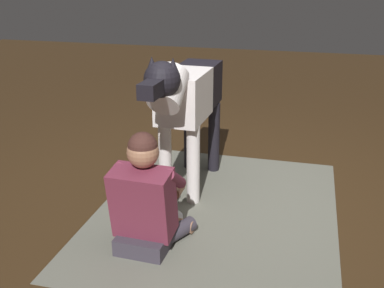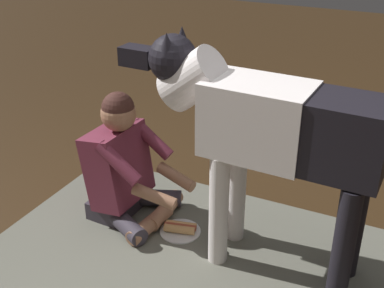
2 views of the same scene
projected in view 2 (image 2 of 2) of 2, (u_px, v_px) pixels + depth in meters
The scene contains 4 objects.
area_rug at pixel (181, 276), 2.68m from camera, with size 2.31×1.84×0.01m, color #67675B.
person_sitting_on_floor at pixel (125, 169), 3.05m from camera, with size 0.65×0.58×0.84m.
large_dog at pixel (268, 129), 2.46m from camera, with size 1.61×0.38×1.24m.
hot_dog_on_plate at pixel (180, 229), 3.03m from camera, with size 0.25×0.25×0.06m.
Camera 2 is at (-0.69, 1.85, 1.85)m, focal length 46.49 mm.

